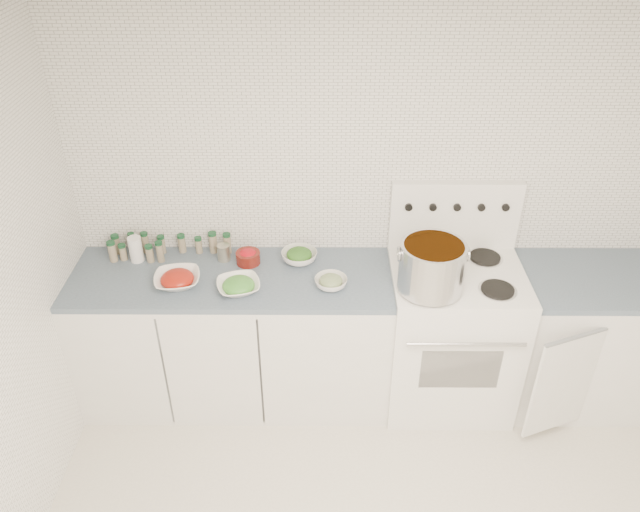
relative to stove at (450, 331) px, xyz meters
The scene contains 13 objects.
room_walls 1.66m from the stove, 112.04° to the right, with size 3.54×3.04×2.52m.
counter_left 1.31m from the stove, behind, with size 1.85×0.62×0.90m.
stove is the anchor object (origin of this frame).
counter_right 0.82m from the stove, ahead, with size 0.89×0.77×0.90m.
stock_pot 0.65m from the stove, 140.07° to the right, with size 0.38×0.35×0.27m.
bowl_tomato 1.65m from the stove, behind, with size 0.29×0.29×0.09m.
bowl_snowpea 1.32m from the stove, behind, with size 0.29×0.29×0.08m.
bowl_broccoli 1.03m from the stove, behind, with size 0.26×0.26×0.09m.
bowl_zucchini 0.86m from the stove, behind, with size 0.23×0.23×0.07m.
bowl_pepper 1.30m from the stove, behind, with size 0.14×0.14×0.09m.
salt_canister 1.95m from the stove, behind, with size 0.08×0.08×0.16m, color white.
tin_can 1.45m from the stove, behind, with size 0.08×0.08×0.10m, color #A09B88.
spice_cluster 1.82m from the stove, behind, with size 0.72×0.16×0.14m.
Camera 1 is at (-0.30, -1.73, 2.96)m, focal length 35.00 mm.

